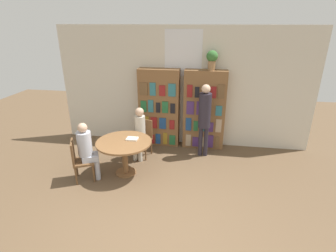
% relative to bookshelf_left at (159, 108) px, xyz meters
% --- Properties ---
extents(ground_plane, '(16.00, 16.00, 0.00)m').
position_rel_bookshelf_left_xyz_m(ground_plane, '(0.57, -3.14, -1.00)').
color(ground_plane, brown).
extents(wall_back, '(6.40, 0.07, 3.00)m').
position_rel_bookshelf_left_xyz_m(wall_back, '(0.57, 0.19, 0.51)').
color(wall_back, beige).
rests_on(wall_back, ground_plane).
extents(bookshelf_left, '(1.03, 0.34, 2.00)m').
position_rel_bookshelf_left_xyz_m(bookshelf_left, '(0.00, 0.00, 0.00)').
color(bookshelf_left, brown).
rests_on(bookshelf_left, ground_plane).
extents(bookshelf_right, '(1.03, 0.34, 2.00)m').
position_rel_bookshelf_left_xyz_m(bookshelf_right, '(1.15, -0.00, -0.00)').
color(bookshelf_right, brown).
rests_on(bookshelf_right, ground_plane).
extents(flower_vase, '(0.27, 0.27, 0.45)m').
position_rel_bookshelf_left_xyz_m(flower_vase, '(1.26, 0.00, 1.27)').
color(flower_vase, '#997047').
rests_on(flower_vase, bookshelf_right).
extents(reading_table, '(1.15, 1.15, 0.76)m').
position_rel_bookshelf_left_xyz_m(reading_table, '(-0.44, -1.59, -0.37)').
color(reading_table, brown).
rests_on(reading_table, ground_plane).
extents(chair_near_camera, '(0.53, 0.53, 0.89)m').
position_rel_bookshelf_left_xyz_m(chair_near_camera, '(-1.27, -1.98, -0.50)').
color(chair_near_camera, brown).
rests_on(chair_near_camera, ground_plane).
extents(chair_left_side, '(0.47, 0.47, 0.89)m').
position_rel_bookshelf_left_xyz_m(chair_left_side, '(-0.27, -0.70, -0.50)').
color(chair_left_side, brown).
rests_on(chair_left_side, ground_plane).
extents(seated_reader_left, '(0.30, 0.38, 1.25)m').
position_rel_bookshelf_left_xyz_m(seated_reader_left, '(-0.30, -0.88, -0.29)').
color(seated_reader_left, beige).
rests_on(seated_reader_left, ground_plane).
extents(seated_reader_right, '(0.42, 0.39, 1.25)m').
position_rel_bookshelf_left_xyz_m(seated_reader_right, '(-1.11, -1.91, -0.28)').
color(seated_reader_right, '#B2B7C6').
rests_on(seated_reader_right, ground_plane).
extents(librarian_standing, '(0.29, 0.56, 1.77)m').
position_rel_bookshelf_left_xyz_m(librarian_standing, '(1.17, -0.50, 0.08)').
color(librarian_standing, '#28232D').
rests_on(librarian_standing, ground_plane).
extents(open_book_on_table, '(0.24, 0.18, 0.03)m').
position_rel_bookshelf_left_xyz_m(open_book_on_table, '(-0.30, -1.47, -0.22)').
color(open_book_on_table, silver).
rests_on(open_book_on_table, reading_table).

